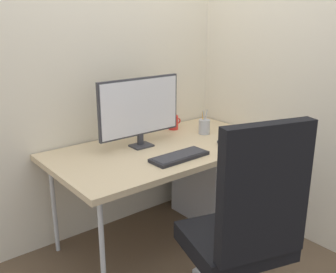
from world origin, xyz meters
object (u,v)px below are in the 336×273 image
object	(u,v)px
coffee_mug	(174,123)
mouse	(223,142)
office_chair	(246,225)
keyboard	(179,157)
pen_holder	(204,127)
notebook	(243,137)
filing_cabinet	(209,180)
monitor	(140,108)

from	to	relation	value
coffee_mug	mouse	bearing A→B (deg)	-88.02
office_chair	mouse	xyz separation A→B (m)	(0.52, 0.66, 0.15)
keyboard	pen_holder	world-z (taller)	pen_holder
notebook	pen_holder	bearing A→B (deg)	131.76
notebook	office_chair	bearing A→B (deg)	-124.28
mouse	coffee_mug	xyz separation A→B (m)	(-0.02, 0.51, 0.04)
filing_cabinet	monitor	size ratio (longest dim) A/B	0.96
monitor	coffee_mug	size ratio (longest dim) A/B	5.70
monitor	notebook	bearing A→B (deg)	-25.47
keyboard	notebook	bearing A→B (deg)	2.05
keyboard	mouse	size ratio (longest dim) A/B	4.46
mouse	notebook	xyz separation A→B (m)	(0.23, 0.01, -0.01)
monitor	coffee_mug	distance (m)	0.52
notebook	coffee_mug	size ratio (longest dim) A/B	1.72
monitor	pen_holder	size ratio (longest dim) A/B	3.36
monitor	keyboard	world-z (taller)	monitor
monitor	notebook	distance (m)	0.80
mouse	pen_holder	size ratio (longest dim) A/B	0.48
office_chair	filing_cabinet	distance (m)	1.19
filing_cabinet	monitor	bearing A→B (deg)	174.47
notebook	mouse	bearing A→B (deg)	-163.59
mouse	notebook	size ratio (longest dim) A/B	0.47
mouse	filing_cabinet	bearing A→B (deg)	41.51
filing_cabinet	notebook	distance (m)	0.50
monitor	mouse	bearing A→B (deg)	-36.43
coffee_mug	keyboard	bearing A→B (deg)	-126.21
office_chair	coffee_mug	distance (m)	1.29
keyboard	coffee_mug	distance (m)	0.65
office_chair	pen_holder	bearing A→B (deg)	57.27
keyboard	mouse	distance (m)	0.40
filing_cabinet	coffee_mug	bearing A→B (deg)	127.26
office_chair	keyboard	xyz separation A→B (m)	(0.11, 0.65, 0.15)
filing_cabinet	office_chair	bearing A→B (deg)	-125.90
office_chair	keyboard	distance (m)	0.67
mouse	notebook	bearing A→B (deg)	-15.36
office_chair	keyboard	world-z (taller)	office_chair
office_chair	notebook	bearing A→B (deg)	42.05
coffee_mug	monitor	bearing A→B (deg)	-158.03
office_chair	pen_holder	size ratio (longest dim) A/B	6.07
pen_holder	mouse	bearing A→B (deg)	-107.31
keyboard	filing_cabinet	bearing A→B (deg)	27.06
notebook	coffee_mug	bearing A→B (deg)	129.69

